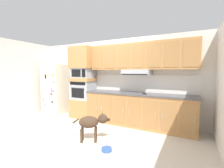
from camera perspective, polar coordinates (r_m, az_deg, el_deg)
ground_plane at (r=4.30m, az=-6.45°, el=-15.99°), size 9.60×9.60×0.00m
back_kitchen_wall at (r=4.99m, az=0.53°, el=1.60°), size 6.20×0.12×2.50m
side_panel_left at (r=6.06m, az=-29.15°, el=1.54°), size 0.12×7.10×2.50m
refrigerator at (r=5.95m, az=-19.79°, el=-1.77°), size 0.76×0.73×1.76m
oven_base_cabinet at (r=5.32m, az=-10.35°, el=-8.65°), size 0.74×0.62×0.60m
built_in_oven at (r=5.21m, az=-10.46°, el=-2.21°), size 0.70×0.62×0.60m
appliance_mid_shelf at (r=5.19m, az=-10.50°, el=1.63°), size 0.74×0.62×0.10m
microwave at (r=5.18m, az=-10.55°, el=3.95°), size 0.64×0.54×0.32m
appliance_upper_cabinet at (r=5.20m, az=-10.61°, el=9.47°), size 0.74×0.62×0.68m
lower_cabinet_run at (r=4.42m, az=9.31°, el=-9.45°), size 2.98×0.63×0.88m
countertop_slab at (r=4.34m, az=9.40°, el=-3.54°), size 3.02×0.64×0.04m
backsplash_panel at (r=4.58m, az=10.55°, el=0.27°), size 3.02×0.02×0.50m
upper_cabinet_with_hood at (r=4.43m, az=10.02°, el=9.61°), size 2.98×0.48×0.88m
screwdriver at (r=4.17m, az=11.96°, el=-3.44°), size 0.15×0.16×0.03m
dog at (r=3.47m, az=-7.35°, el=-13.79°), size 0.74×0.48×0.61m
dog_food_bowl at (r=3.20m, az=-1.98°, el=-22.82°), size 0.20×0.20×0.06m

